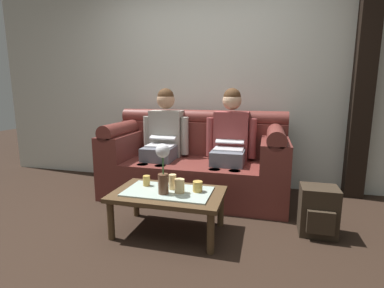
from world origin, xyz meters
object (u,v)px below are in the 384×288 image
cup_far_left (180,186)px  person_right (230,140)px  couch (196,163)px  person_left (164,137)px  coffee_table (168,197)px  cup_near_right (147,181)px  cup_near_left (173,182)px  cup_far_center (198,186)px  flower_vase (163,166)px  backpack_right (318,211)px

cup_far_left → person_right: bearing=74.0°
couch → person_left: (-0.39, -0.00, 0.28)m
coffee_table → cup_near_right: (-0.23, 0.08, 0.10)m
person_right → cup_near_left: (-0.36, -0.91, -0.23)m
cup_far_left → person_left: bearing=116.9°
person_left → cup_far_left: (0.50, -0.98, -0.23)m
coffee_table → cup_far_center: bearing=10.3°
person_left → cup_near_left: person_left is taller
couch → person_left: size_ratio=1.65×
person_right → flower_vase: (-0.40, -1.03, -0.06)m
person_left → backpack_right: person_left is taller
cup_near_right → coffee_table: bearing=-18.7°
cup_near_left → cup_far_center: size_ratio=1.47×
flower_vase → backpack_right: bearing=16.2°
person_right → cup_far_left: 1.04m
coffee_table → cup_far_center: 0.27m
coffee_table → backpack_right: size_ratio=2.24×
coffee_table → flower_vase: bearing=-100.6°
cup_far_left → backpack_right: bearing=15.5°
coffee_table → cup_near_right: bearing=161.3°
person_right → cup_near_left: person_right is taller
flower_vase → cup_far_left: (0.12, 0.05, -0.17)m
couch → cup_far_left: couch is taller
coffee_table → backpack_right: bearing=13.2°
cup_near_right → backpack_right: (1.45, 0.21, -0.21)m
person_left → person_right: 0.78m
couch → cup_far_center: couch is taller
cup_far_center → cup_near_left: bearing=178.6°
person_left → flower_vase: (0.37, -1.03, -0.06)m
cup_near_right → cup_far_left: (0.33, -0.10, 0.01)m
cup_near_left → person_left: bearing=114.5°
couch → cup_far_center: 0.95m
person_right → cup_far_left: size_ratio=10.59×
person_left → flower_vase: size_ratio=2.97×
person_right → cup_near_left: bearing=-111.9°
person_left → flower_vase: bearing=-69.9°
cup_near_left → couch: bearing=91.5°
person_left → cup_far_center: size_ratio=14.03×
couch → flower_vase: bearing=-90.7°
couch → flower_vase: (-0.01, -1.03, 0.23)m
couch → cup_near_left: bearing=-88.5°
cup_near_left → cup_far_left: bearing=-40.6°
coffee_table → backpack_right: (1.22, 0.29, -0.11)m
couch → cup_far_left: 0.99m
coffee_table → cup_near_left: (0.02, 0.05, 0.12)m
person_left → backpack_right: bearing=-22.5°
flower_vase → cup_far_left: flower_vase is taller
person_left → person_right: (0.78, 0.00, -0.00)m
cup_far_center → cup_near_right: bearing=176.1°
person_left → cup_near_left: (0.41, -0.91, -0.23)m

